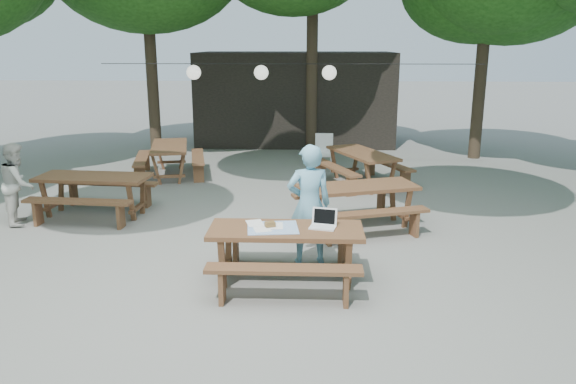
{
  "coord_description": "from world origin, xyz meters",
  "views": [
    {
      "loc": [
        0.96,
        -7.43,
        3.08
      ],
      "look_at": [
        0.66,
        0.17,
        1.05
      ],
      "focal_mm": 35.0,
      "sensor_mm": 36.0,
      "label": 1
    }
  ],
  "objects_px": {
    "picnic_table_nw": "(95,195)",
    "second_person": "(18,183)",
    "woman": "(309,205)",
    "plastic_chair": "(324,160)",
    "main_picnic_table": "(286,254)"
  },
  "relations": [
    {
      "from": "picnic_table_nw",
      "to": "second_person",
      "type": "height_order",
      "value": "second_person"
    },
    {
      "from": "picnic_table_nw",
      "to": "second_person",
      "type": "relative_size",
      "value": 1.44
    },
    {
      "from": "woman",
      "to": "plastic_chair",
      "type": "xyz_separation_m",
      "value": [
        0.35,
        6.08,
        -0.61
      ]
    },
    {
      "from": "picnic_table_nw",
      "to": "second_person",
      "type": "bearing_deg",
      "value": -152.98
    },
    {
      "from": "main_picnic_table",
      "to": "plastic_chair",
      "type": "distance_m",
      "value": 6.82
    },
    {
      "from": "picnic_table_nw",
      "to": "second_person",
      "type": "distance_m",
      "value": 1.29
    },
    {
      "from": "picnic_table_nw",
      "to": "plastic_chair",
      "type": "relative_size",
      "value": 2.28
    },
    {
      "from": "picnic_table_nw",
      "to": "plastic_chair",
      "type": "bearing_deg",
      "value": 47.1
    },
    {
      "from": "main_picnic_table",
      "to": "woman",
      "type": "relative_size",
      "value": 1.16
    },
    {
      "from": "main_picnic_table",
      "to": "picnic_table_nw",
      "type": "height_order",
      "value": "same"
    },
    {
      "from": "woman",
      "to": "main_picnic_table",
      "type": "bearing_deg",
      "value": 57.84
    },
    {
      "from": "main_picnic_table",
      "to": "picnic_table_nw",
      "type": "bearing_deg",
      "value": 141.93
    },
    {
      "from": "second_person",
      "to": "plastic_chair",
      "type": "height_order",
      "value": "second_person"
    },
    {
      "from": "woman",
      "to": "plastic_chair",
      "type": "bearing_deg",
      "value": -102.79
    },
    {
      "from": "woman",
      "to": "second_person",
      "type": "relative_size",
      "value": 1.21
    }
  ]
}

